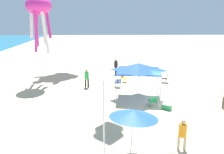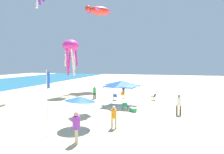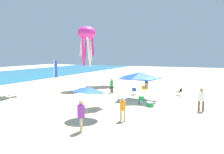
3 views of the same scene
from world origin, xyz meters
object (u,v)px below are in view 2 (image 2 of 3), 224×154
(canopy_tent, at_px, (122,84))
(folding_chair_facing_ocean, at_px, (154,96))
(banner_flag, at_px, (48,97))
(kite_turtle_red, at_px, (99,11))
(person_watching_sky, at_px, (123,88))
(person_far_stroller, at_px, (76,125))
(person_near_umbrella, at_px, (114,115))
(beach_umbrella, at_px, (80,99))
(cooler_box, at_px, (133,110))
(folding_chair_right_of_tent, at_px, (125,105))
(folding_chair_left_of_tent, at_px, (123,95))
(kite_octopus_magenta, at_px, (71,48))
(folding_chair_near_cooler, at_px, (115,96))
(person_kite_handler, at_px, (179,103))
(person_beachcomber, at_px, (95,92))

(canopy_tent, relative_size, folding_chair_facing_ocean, 4.47)
(banner_flag, bearing_deg, kite_turtle_red, 11.58)
(canopy_tent, bearing_deg, person_watching_sky, 11.31)
(folding_chair_facing_ocean, height_order, person_far_stroller, person_far_stroller)
(person_watching_sky, distance_m, person_near_umbrella, 15.42)
(canopy_tent, distance_m, beach_umbrella, 8.18)
(kite_turtle_red, bearing_deg, person_near_umbrella, 66.59)
(canopy_tent, height_order, cooler_box, canopy_tent)
(banner_flag, distance_m, person_far_stroller, 2.80)
(cooler_box, bearing_deg, person_watching_sky, 17.57)
(folding_chair_right_of_tent, distance_m, banner_flag, 8.95)
(person_near_umbrella, bearing_deg, person_far_stroller, 76.50)
(folding_chair_right_of_tent, relative_size, kite_turtle_red, 0.15)
(folding_chair_left_of_tent, xyz_separation_m, person_near_umbrella, (-12.06, -2.02, 0.49))
(folding_chair_facing_ocean, distance_m, person_watching_sky, 5.86)
(kite_octopus_magenta, bearing_deg, cooler_box, -52.48)
(cooler_box, distance_m, person_watching_sky, 10.63)
(folding_chair_near_cooler, bearing_deg, beach_umbrella, 81.35)
(folding_chair_near_cooler, bearing_deg, folding_chair_facing_ocean, -173.51)
(folding_chair_left_of_tent, height_order, person_kite_handler, person_kite_handler)
(folding_chair_facing_ocean, height_order, banner_flag, banner_flag)
(person_far_stroller, relative_size, person_kite_handler, 1.02)
(person_near_umbrella, height_order, kite_octopus_magenta, kite_octopus_magenta)
(canopy_tent, xyz_separation_m, person_far_stroller, (-10.80, 0.25, -1.32))
(canopy_tent, distance_m, person_near_umbrella, 7.91)
(folding_chair_left_of_tent, bearing_deg, person_far_stroller, -141.82)
(canopy_tent, relative_size, kite_turtle_red, 0.69)
(folding_chair_facing_ocean, height_order, kite_octopus_magenta, kite_octopus_magenta)
(folding_chair_facing_ocean, distance_m, kite_octopus_magenta, 13.53)
(cooler_box, relative_size, person_kite_handler, 0.40)
(beach_umbrella, bearing_deg, folding_chair_right_of_tent, -19.12)
(beach_umbrella, height_order, person_kite_handler, beach_umbrella)
(beach_umbrella, distance_m, banner_flag, 2.52)
(person_watching_sky, bearing_deg, beach_umbrella, 22.33)
(person_kite_handler, bearing_deg, person_near_umbrella, -148.26)
(beach_umbrella, distance_m, kite_turtle_red, 25.24)
(cooler_box, bearing_deg, person_near_umbrella, 174.04)
(canopy_tent, height_order, folding_chair_facing_ocean, canopy_tent)
(folding_chair_left_of_tent, relative_size, cooler_box, 1.11)
(person_watching_sky, bearing_deg, person_far_stroller, 25.32)
(folding_chair_left_of_tent, xyz_separation_m, person_watching_sky, (3.13, 0.65, 0.52))
(banner_flag, xyz_separation_m, kite_turtle_red, (23.39, 4.79, 11.64))
(person_beachcomber, xyz_separation_m, person_kite_handler, (-5.17, -10.17, 0.11))
(canopy_tent, bearing_deg, person_beachcomber, 57.82)
(folding_chair_left_of_tent, relative_size, person_beachcomber, 0.49)
(kite_octopus_magenta, bearing_deg, person_kite_handler, -43.59)
(banner_flag, bearing_deg, beach_umbrella, -32.09)
(folding_chair_right_of_tent, bearing_deg, canopy_tent, -77.00)
(folding_chair_facing_ocean, xyz_separation_m, person_beachcomber, (-1.32, 7.50, 0.51))
(folding_chair_right_of_tent, bearing_deg, folding_chair_near_cooler, -71.69)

